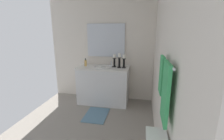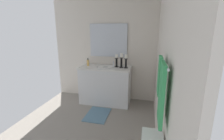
{
  "view_description": "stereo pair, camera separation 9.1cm",
  "coord_description": "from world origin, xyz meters",
  "px_view_note": "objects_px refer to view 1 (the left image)",
  "views": [
    {
      "loc": [
        2.11,
        0.97,
        1.65
      ],
      "look_at": [
        -0.1,
        0.54,
        1.09
      ],
      "focal_mm": 24.95,
      "sensor_mm": 36.0,
      "label": 1
    },
    {
      "loc": [
        2.09,
        1.06,
        1.65
      ],
      "look_at": [
        -0.1,
        0.54,
        1.09
      ],
      "focal_mm": 24.95,
      "sensor_mm": 36.0,
      "label": 2
    }
  ],
  "objects_px": {
    "towel_near_vanity": "(162,75)",
    "towel_center": "(166,93)",
    "soap_bottle": "(86,63)",
    "candle_holder_tall": "(124,61)",
    "candle_holder_mid": "(114,60)",
    "towel_bar": "(167,61)",
    "sink_basin": "(103,69)",
    "bath_mat": "(96,115)",
    "candle_holder_short": "(119,60)",
    "vanity_cabinet": "(103,85)",
    "mirror": "(106,40)"
  },
  "relations": [
    {
      "from": "bath_mat",
      "to": "mirror",
      "type": "bearing_deg",
      "value": -180.0
    },
    {
      "from": "sink_basin",
      "to": "candle_holder_tall",
      "type": "distance_m",
      "value": 0.51
    },
    {
      "from": "candle_holder_tall",
      "to": "towel_center",
      "type": "distance_m",
      "value": 2.13
    },
    {
      "from": "candle_holder_mid",
      "to": "soap_bottle",
      "type": "xyz_separation_m",
      "value": [
        0.03,
        -0.68,
        -0.08
      ]
    },
    {
      "from": "candle_holder_tall",
      "to": "towel_center",
      "type": "relative_size",
      "value": 0.55
    },
    {
      "from": "candle_holder_short",
      "to": "towel_center",
      "type": "xyz_separation_m",
      "value": [
        2.04,
        0.7,
        0.1
      ]
    },
    {
      "from": "sink_basin",
      "to": "candle_holder_mid",
      "type": "xyz_separation_m",
      "value": [
        -0.07,
        0.24,
        0.19
      ]
    },
    {
      "from": "candle_holder_mid",
      "to": "candle_holder_tall",
      "type": "bearing_deg",
      "value": 75.9
    },
    {
      "from": "mirror",
      "to": "bath_mat",
      "type": "height_order",
      "value": "mirror"
    },
    {
      "from": "mirror",
      "to": "bath_mat",
      "type": "relative_size",
      "value": 1.5
    },
    {
      "from": "soap_bottle",
      "to": "towel_bar",
      "type": "xyz_separation_m",
      "value": [
        1.89,
        1.52,
        0.45
      ]
    },
    {
      "from": "towel_near_vanity",
      "to": "towel_center",
      "type": "bearing_deg",
      "value": 0.0
    },
    {
      "from": "sink_basin",
      "to": "mirror",
      "type": "relative_size",
      "value": 0.45
    },
    {
      "from": "candle_holder_short",
      "to": "vanity_cabinet",
      "type": "bearing_deg",
      "value": -86.92
    },
    {
      "from": "candle_holder_mid",
      "to": "towel_center",
      "type": "relative_size",
      "value": 0.53
    },
    {
      "from": "candle_holder_mid",
      "to": "soap_bottle",
      "type": "distance_m",
      "value": 0.69
    },
    {
      "from": "candle_holder_short",
      "to": "soap_bottle",
      "type": "relative_size",
      "value": 1.79
    },
    {
      "from": "towel_bar",
      "to": "bath_mat",
      "type": "distance_m",
      "value": 2.14
    },
    {
      "from": "vanity_cabinet",
      "to": "soap_bottle",
      "type": "height_order",
      "value": "soap_bottle"
    },
    {
      "from": "towel_center",
      "to": "bath_mat",
      "type": "relative_size",
      "value": 0.9
    },
    {
      "from": "sink_basin",
      "to": "candle_holder_short",
      "type": "xyz_separation_m",
      "value": [
        -0.02,
        0.37,
        0.21
      ]
    },
    {
      "from": "towel_near_vanity",
      "to": "soap_bottle",
      "type": "bearing_deg",
      "value": -138.9
    },
    {
      "from": "sink_basin",
      "to": "soap_bottle",
      "type": "distance_m",
      "value": 0.45
    },
    {
      "from": "candle_holder_mid",
      "to": "towel_near_vanity",
      "type": "xyz_separation_m",
      "value": [
        1.75,
        0.82,
        0.19
      ]
    },
    {
      "from": "soap_bottle",
      "to": "towel_near_vanity",
      "type": "bearing_deg",
      "value": 41.1
    },
    {
      "from": "towel_near_vanity",
      "to": "bath_mat",
      "type": "height_order",
      "value": "towel_near_vanity"
    },
    {
      "from": "candle_holder_mid",
      "to": "candle_holder_short",
      "type": "bearing_deg",
      "value": 67.81
    },
    {
      "from": "mirror",
      "to": "towel_center",
      "type": "distance_m",
      "value": 2.56
    },
    {
      "from": "candle_holder_tall",
      "to": "towel_bar",
      "type": "height_order",
      "value": "towel_bar"
    },
    {
      "from": "candle_holder_short",
      "to": "soap_bottle",
      "type": "bearing_deg",
      "value": -91.36
    },
    {
      "from": "candle_holder_tall",
      "to": "towel_near_vanity",
      "type": "bearing_deg",
      "value": 19.48
    },
    {
      "from": "vanity_cabinet",
      "to": "towel_near_vanity",
      "type": "relative_size",
      "value": 2.92
    },
    {
      "from": "candle_holder_short",
      "to": "towel_center",
      "type": "bearing_deg",
      "value": 18.99
    },
    {
      "from": "sink_basin",
      "to": "towel_near_vanity",
      "type": "xyz_separation_m",
      "value": [
        1.69,
        1.07,
        0.38
      ]
    },
    {
      "from": "soap_bottle",
      "to": "sink_basin",
      "type": "bearing_deg",
      "value": 84.92
    },
    {
      "from": "candle_holder_tall",
      "to": "vanity_cabinet",
      "type": "bearing_deg",
      "value": -88.42
    },
    {
      "from": "vanity_cabinet",
      "to": "sink_basin",
      "type": "bearing_deg",
      "value": 90.0
    },
    {
      "from": "vanity_cabinet",
      "to": "towel_bar",
      "type": "distance_m",
      "value": 2.35
    },
    {
      "from": "soap_bottle",
      "to": "towel_center",
      "type": "bearing_deg",
      "value": 36.1
    },
    {
      "from": "soap_bottle",
      "to": "bath_mat",
      "type": "height_order",
      "value": "soap_bottle"
    },
    {
      "from": "sink_basin",
      "to": "bath_mat",
      "type": "relative_size",
      "value": 0.67
    },
    {
      "from": "mirror",
      "to": "candle_holder_tall",
      "type": "bearing_deg",
      "value": 60.34
    },
    {
      "from": "towel_near_vanity",
      "to": "towel_center",
      "type": "relative_size",
      "value": 0.75
    },
    {
      "from": "mirror",
      "to": "towel_bar",
      "type": "bearing_deg",
      "value": 26.99
    },
    {
      "from": "vanity_cabinet",
      "to": "candle_holder_short",
      "type": "relative_size",
      "value": 3.65
    },
    {
      "from": "candle_holder_mid",
      "to": "bath_mat",
      "type": "bearing_deg",
      "value": -19.46
    },
    {
      "from": "towel_bar",
      "to": "towel_near_vanity",
      "type": "height_order",
      "value": "towel_near_vanity"
    },
    {
      "from": "vanity_cabinet",
      "to": "candle_holder_mid",
      "type": "distance_m",
      "value": 0.64
    },
    {
      "from": "soap_bottle",
      "to": "towel_near_vanity",
      "type": "relative_size",
      "value": 0.45
    },
    {
      "from": "vanity_cabinet",
      "to": "mirror",
      "type": "relative_size",
      "value": 1.31
    }
  ]
}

